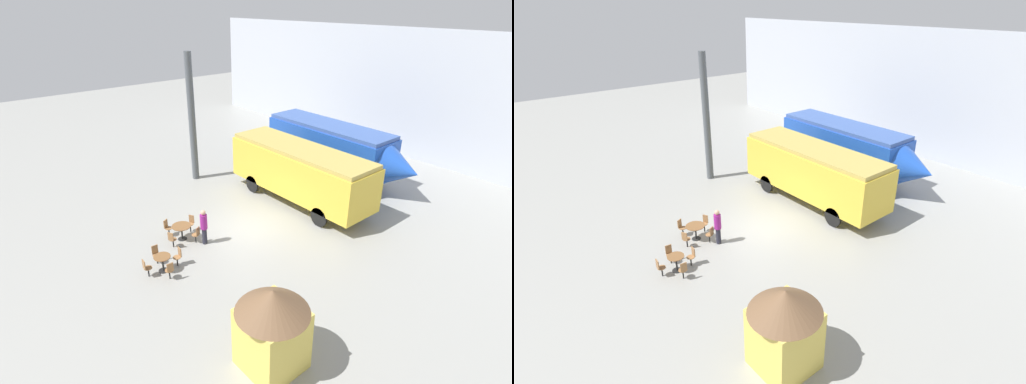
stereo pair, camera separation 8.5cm
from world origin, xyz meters
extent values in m
plane|color=gray|center=(0.00, 0.00, 0.00)|extent=(80.00, 80.00, 0.00)
cube|color=#B2B7C1|center=(0.00, 15.77, 4.50)|extent=(44.00, 0.15, 9.00)
cube|color=blue|center=(-2.13, 8.70, 1.96)|extent=(8.81, 2.62, 2.48)
cone|color=blue|center=(3.27, 8.70, 1.96)|extent=(1.98, 2.35, 2.35)
cube|color=#3A579D|center=(-2.13, 8.70, 3.32)|extent=(8.64, 2.41, 0.24)
cylinder|color=black|center=(0.51, 7.45, 0.56)|extent=(1.11, 0.12, 1.11)
cylinder|color=black|center=(0.51, 9.95, 0.56)|extent=(1.11, 0.12, 1.11)
cylinder|color=black|center=(-4.78, 7.45, 0.56)|extent=(1.11, 0.12, 1.11)
cylinder|color=black|center=(-4.78, 9.95, 0.56)|extent=(1.11, 0.12, 1.11)
cube|color=gold|center=(-0.46, 4.30, 1.86)|extent=(9.01, 2.72, 2.37)
cube|color=tan|center=(-0.46, 4.30, 3.17)|extent=(8.83, 2.50, 0.24)
cylinder|color=black|center=(2.25, 3.00, 0.52)|extent=(1.04, 0.12, 1.04)
cylinder|color=black|center=(2.25, 5.60, 0.52)|extent=(1.04, 0.12, 1.04)
cylinder|color=black|center=(-3.16, 3.00, 0.52)|extent=(1.04, 0.12, 1.04)
cylinder|color=black|center=(-3.16, 5.60, 0.52)|extent=(1.04, 0.12, 1.04)
cylinder|color=black|center=(0.49, -5.04, 0.01)|extent=(0.44, 0.44, 0.02)
cylinder|color=black|center=(0.49, -5.04, 0.37)|extent=(0.08, 0.08, 0.70)
cylinder|color=brown|center=(0.49, -5.04, 0.74)|extent=(0.73, 0.73, 0.03)
cylinder|color=black|center=(-1.22, -3.08, 0.01)|extent=(0.44, 0.44, 0.02)
cylinder|color=black|center=(-1.22, -3.08, 0.37)|extent=(0.08, 0.08, 0.70)
cylinder|color=brown|center=(-1.22, -3.08, 0.74)|extent=(0.94, 0.94, 0.03)
cylinder|color=black|center=(0.43, -5.70, 0.21)|extent=(0.06, 0.06, 0.42)
cylinder|color=olive|center=(0.43, -5.70, 0.43)|extent=(0.36, 0.36, 0.03)
cube|color=olive|center=(0.42, -5.85, 0.66)|extent=(0.29, 0.06, 0.42)
cylinder|color=black|center=(1.15, -5.09, 0.21)|extent=(0.06, 0.06, 0.42)
cylinder|color=olive|center=(1.15, -5.09, 0.43)|extent=(0.36, 0.36, 0.03)
cube|color=olive|center=(1.30, -5.11, 0.66)|extent=(0.06, 0.29, 0.42)
cylinder|color=black|center=(0.54, -4.37, 0.21)|extent=(0.06, 0.06, 0.42)
cylinder|color=olive|center=(0.54, -4.37, 0.43)|extent=(0.36, 0.36, 0.03)
cube|color=olive|center=(0.56, -4.22, 0.66)|extent=(0.29, 0.06, 0.42)
cylinder|color=black|center=(-0.18, -4.98, 0.21)|extent=(0.06, 0.06, 0.42)
cylinder|color=olive|center=(-0.18, -4.98, 0.43)|extent=(0.36, 0.36, 0.03)
cube|color=olive|center=(-0.33, -4.97, 0.66)|extent=(0.06, 0.29, 0.42)
cylinder|color=black|center=(-1.56, -2.39, 0.21)|extent=(0.06, 0.06, 0.42)
cylinder|color=olive|center=(-1.56, -2.39, 0.43)|extent=(0.36, 0.36, 0.03)
cube|color=olive|center=(-1.63, -2.26, 0.66)|extent=(0.28, 0.16, 0.42)
cylinder|color=black|center=(-1.91, -3.43, 0.21)|extent=(0.06, 0.06, 0.42)
cylinder|color=olive|center=(-1.91, -3.43, 0.43)|extent=(0.36, 0.36, 0.03)
cube|color=olive|center=(-2.04, -3.49, 0.66)|extent=(0.16, 0.28, 0.42)
cylinder|color=black|center=(-0.88, -3.77, 0.21)|extent=(0.06, 0.06, 0.42)
cylinder|color=olive|center=(-0.88, -3.77, 0.43)|extent=(0.36, 0.36, 0.03)
cube|color=olive|center=(-0.81, -3.91, 0.66)|extent=(0.28, 0.16, 0.42)
cylinder|color=black|center=(-0.53, -2.74, 0.21)|extent=(0.06, 0.06, 0.42)
cylinder|color=olive|center=(-0.53, -2.74, 0.43)|extent=(0.36, 0.36, 0.03)
cube|color=olive|center=(-0.39, -2.67, 0.66)|extent=(0.16, 0.28, 0.42)
cylinder|color=#262633|center=(-0.18, -2.44, 0.42)|extent=(0.24, 0.24, 0.83)
cylinder|color=#8C1E7A|center=(-0.18, -2.44, 1.20)|extent=(0.34, 0.34, 0.74)
sphere|color=tan|center=(-0.18, -2.44, 1.69)|extent=(0.24, 0.24, 0.24)
cube|color=#DBC151|center=(7.18, -4.77, 1.10)|extent=(1.80, 1.80, 2.20)
cone|color=brown|center=(7.18, -4.77, 2.60)|extent=(2.34, 2.34, 0.80)
cylinder|color=#4C5156|center=(-7.18, 1.49, 4.00)|extent=(0.44, 0.44, 8.00)
camera|label=1|loc=(13.91, -11.09, 10.65)|focal=28.00mm
camera|label=2|loc=(13.97, -11.02, 10.65)|focal=28.00mm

